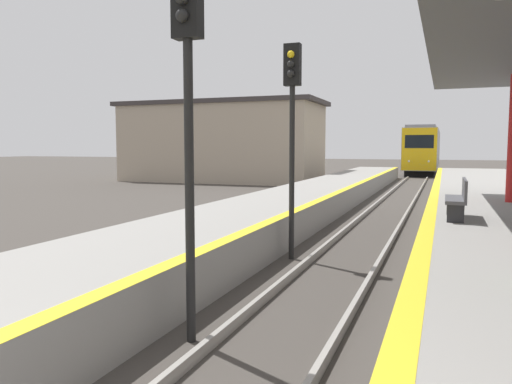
# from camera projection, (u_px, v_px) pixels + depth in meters

# --- Properties ---
(train) EXTENTS (2.76, 18.55, 4.30)m
(train) POSITION_uv_depth(u_px,v_px,m) (424.00, 150.00, 48.49)
(train) COLOR black
(train) RESTS_ON ground
(signal_near) EXTENTS (0.36, 0.31, 4.74)m
(signal_near) POSITION_uv_depth(u_px,v_px,m) (188.00, 83.00, 6.17)
(signal_near) COLOR black
(signal_near) RESTS_ON ground
(signal_mid) EXTENTS (0.36, 0.31, 4.74)m
(signal_mid) POSITION_uv_depth(u_px,v_px,m) (292.00, 111.00, 10.92)
(signal_mid) COLOR black
(signal_mid) RESTS_ON ground
(bench) EXTENTS (0.44, 1.67, 0.92)m
(bench) POSITION_uv_depth(u_px,v_px,m) (459.00, 198.00, 11.42)
(bench) COLOR #4C4C51
(bench) RESTS_ON platform_right
(station_building) EXTENTS (14.68, 6.18, 5.71)m
(station_building) POSITION_uv_depth(u_px,v_px,m) (222.00, 142.00, 36.17)
(station_building) COLOR tan
(station_building) RESTS_ON ground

